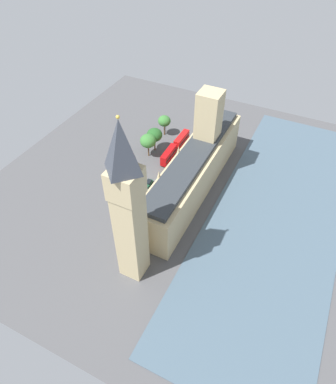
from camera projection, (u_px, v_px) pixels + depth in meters
The scene contains 18 objects.
ground_plane at pixel (187, 187), 128.19m from camera, with size 138.29×138.29×0.00m, color #4C4C4F.
river_thames at pixel (277, 217), 117.41m from camera, with size 41.72×124.46×0.25m, color #475B6B.
parliament_building at pixel (195, 167), 122.22m from camera, with size 12.53×64.73×33.27m.
clock_tower at pixel (128, 206), 84.08m from camera, with size 7.50×7.50×51.90m.
double_decker_bus_corner at pixel (181, 140), 145.55m from camera, with size 2.72×10.52×4.75m.
double_decker_bus_opposite_hall at pixel (169, 155), 138.03m from camera, with size 2.87×10.56×4.75m.
car_yellow_cab_kerbside at pixel (165, 172), 133.13m from camera, with size 2.18×4.46×1.74m.
car_dark_green_midblock at pixel (148, 183), 128.57m from camera, with size 2.07×4.32×1.74m.
car_blue_near_tower at pixel (140, 197), 123.20m from camera, with size 2.03×4.49×1.74m.
car_silver_under_trees at pixel (127, 214), 117.40m from camera, with size 2.11×4.43×1.74m.
pedestrian_far_end at pixel (166, 184), 128.44m from camera, with size 0.70×0.63×1.70m.
pedestrian_by_river_gate at pixel (183, 163), 137.31m from camera, with size 0.62×0.53×1.49m.
pedestrian_leading at pixel (151, 204), 121.10m from camera, with size 0.66×0.60×1.57m.
plane_tree_trailing at pixel (154, 135), 139.82m from camera, with size 6.33×6.33×10.09m.
plane_tree_slot_10 at pixel (148, 141), 137.05m from camera, with size 6.37×6.37×9.98m.
plane_tree_slot_11 at pixel (164, 121), 148.25m from camera, with size 5.44×5.44×9.21m.
street_lamp_slot_12 at pixel (114, 182), 123.46m from camera, with size 0.56×0.56×6.43m.
street_lamp_slot_13 at pixel (166, 125), 150.08m from camera, with size 0.56×0.56×6.64m.
Camera 1 is at (-35.46, 87.19, 87.32)m, focal length 32.46 mm.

